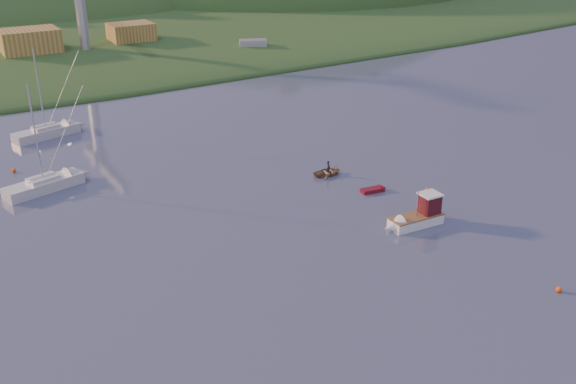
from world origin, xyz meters
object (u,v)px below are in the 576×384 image
red_tender (377,189)px  sailboat_far (46,131)px  canoe (328,172)px  sailboat_near (44,184)px  fishing_boat (413,218)px

red_tender → sailboat_far: bearing=133.4°
canoe → red_tender: 7.01m
sailboat_near → canoe: bearing=-38.5°
fishing_boat → canoe: size_ratio=1.86×
sailboat_near → canoe: size_ratio=3.36×
fishing_boat → sailboat_near: bearing=-40.8°
sailboat_far → canoe: sailboat_far is taller
sailboat_far → canoe: size_ratio=3.43×
canoe → red_tender: size_ratio=1.12×
sailboat_far → fishing_boat: bearing=-76.2°
fishing_boat → sailboat_far: size_ratio=0.54×
fishing_boat → sailboat_far: 53.25m
sailboat_near → sailboat_far: 19.22m
canoe → red_tender: (1.99, -6.72, -0.15)m
fishing_boat → canoe: (0.51, 15.36, -0.56)m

